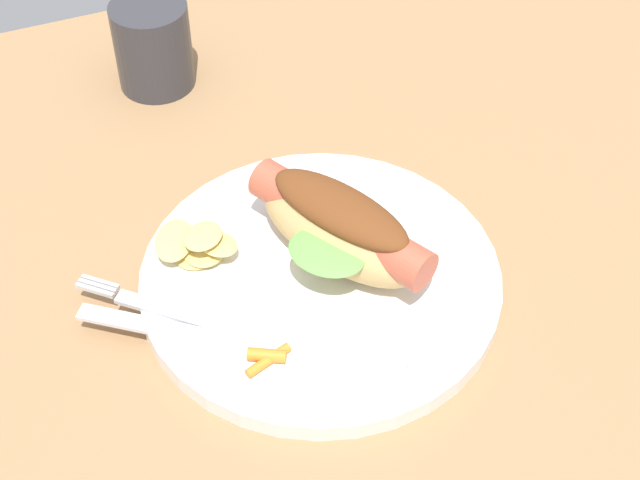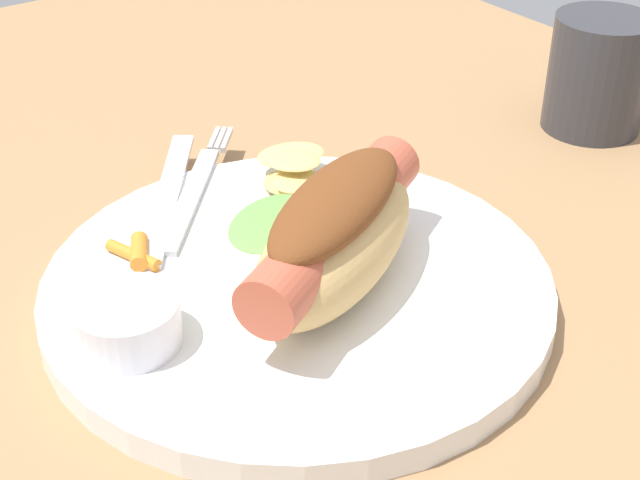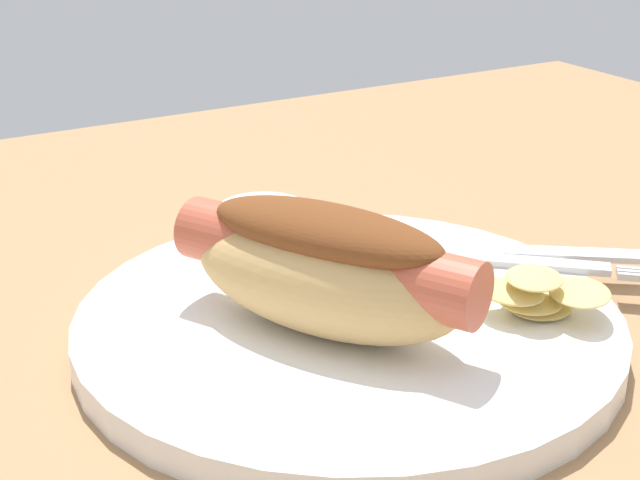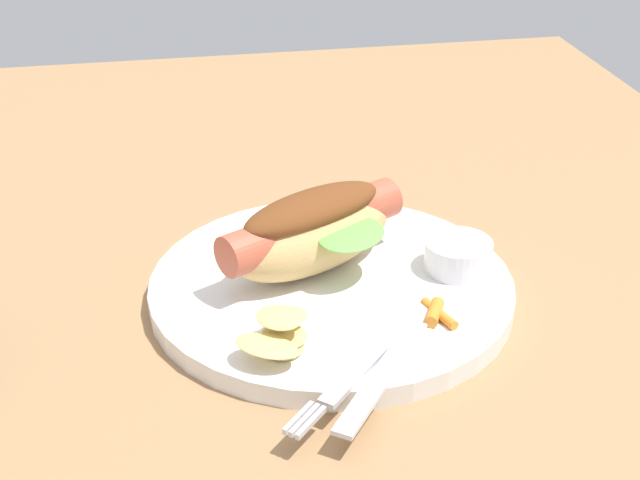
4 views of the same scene
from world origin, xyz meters
TOP-DOWN VIEW (x-y plane):
  - ground_plane at (0.00, 0.00)cm, footprint 120.00×90.00cm
  - plate at (-2.66, 0.78)cm, footprint 28.03×28.03cm
  - hot_dog at (-0.68, 1.82)cm, footprint 12.21×15.71cm
  - sauce_ramekin at (-2.88, -9.23)cm, footprint 5.30×5.30cm
  - fork at (-14.08, 1.29)cm, footprint 12.46×11.38cm
  - knife at (-14.34, -0.89)cm, footprint 13.69×10.50cm
  - chips_pile at (-10.88, 6.06)cm, footprint 7.38×6.45cm
  - carrot_garnish at (-9.28, -5.59)cm, footprint 3.74×2.37cm
  - drinking_cup at (-7.52, 31.03)cm, footprint 7.26×7.26cm

SIDE VIEW (x-z plane):
  - ground_plane at x=0.00cm, z-range -1.80..0.00cm
  - plate at x=-2.66cm, z-range 0.00..1.60cm
  - knife at x=-14.34cm, z-range 1.60..1.96cm
  - fork at x=-14.08cm, z-range 1.60..2.00cm
  - carrot_garnish at x=-9.28cm, z-range 1.55..2.52cm
  - chips_pile at x=-10.88cm, z-range 1.54..3.98cm
  - sauce_ramekin at x=-2.88cm, z-range 1.60..4.01cm
  - drinking_cup at x=-7.52cm, z-range 0.00..8.51cm
  - hot_dog at x=-0.68cm, z-range 1.81..8.22cm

